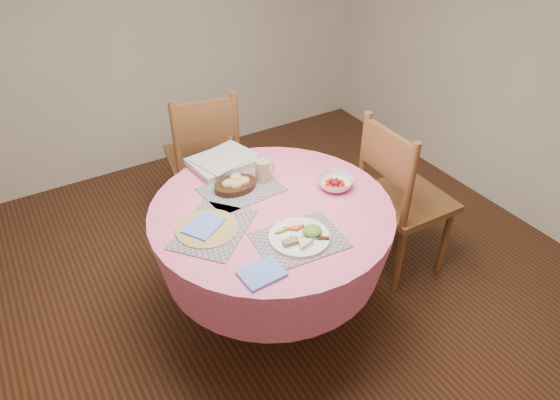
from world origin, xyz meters
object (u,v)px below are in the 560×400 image
Objects in this scene: chair_back at (204,155)px; bread_bowl at (235,184)px; latte_mug at (263,170)px; dining_table at (272,237)px; fruit_bowl at (335,183)px; chair_right at (400,196)px; wicker_trivet at (207,228)px; dinner_plate at (301,236)px.

chair_back reaches higher than bread_bowl.
bread_bowl is 1.97× the size of latte_mug.
dining_table is 0.44m from fruit_bowl.
chair_right reaches higher than wicker_trivet.
chair_back reaches higher than dining_table.
bread_bowl is (-0.14, -0.77, 0.26)m from chair_back.
fruit_bowl is at bearing -2.08° from wicker_trivet.
chair_back is 1.11m from wicker_trivet.
latte_mug is at bearing 138.44° from fruit_bowl.
chair_right is 1.33m from chair_back.
dining_table is at bearing -71.97° from bread_bowl.
dinner_plate is at bearing 97.51° from chair_back.
chair_right is at bearing -20.70° from latte_mug.
wicker_trivet is at bearing 139.65° from dinner_plate.
chair_right is at bearing -17.26° from bread_bowl.
dining_table is 0.36m from dinner_plate.
dining_table is 0.40m from wicker_trivet.
chair_right reaches higher than latte_mug.
fruit_bowl is at bearing 117.60° from chair_back.
latte_mug is at bearing 102.42° from chair_back.
fruit_bowl is at bearing -29.43° from bread_bowl.
chair_back reaches higher than dinner_plate.
latte_mug is (0.02, -0.78, 0.29)m from chair_back.
dinner_plate is 1.24× the size of bread_bowl.
chair_back is 0.83m from bread_bowl.
bread_bowl is at bearing 40.71° from wicker_trivet.
fruit_bowl is (0.29, -0.26, -0.04)m from latte_mug.
chair_right reaches higher than dining_table.
wicker_trivet is at bearing 78.27° from chair_back.
dining_table is 4.34× the size of dinner_plate.
chair_right reaches higher than bread_bowl.
chair_back is 1.32m from dinner_plate.
chair_right is at bearing -2.73° from wicker_trivet.
dinner_plate is at bearing -82.08° from bread_bowl.
bread_bowl is at bearing 150.57° from fruit_bowl.
latte_mug is at bearing 79.71° from dinner_plate.
fruit_bowl is (0.32, -1.03, 0.25)m from chair_back.
dining_table is 5.39× the size of bread_bowl.
latte_mug is at bearing 70.77° from chair_right.
fruit_bowl is at bearing -41.56° from latte_mug.
dinner_plate is 2.44× the size of latte_mug.
fruit_bowl is (0.46, -0.26, -0.01)m from bread_bowl.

